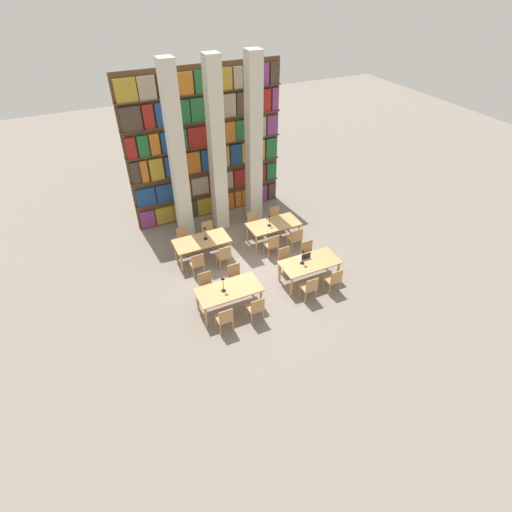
{
  "coord_description": "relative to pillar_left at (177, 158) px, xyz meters",
  "views": [
    {
      "loc": [
        -4.24,
        -9.19,
        8.34
      ],
      "look_at": [
        0.0,
        -0.12,
        0.68
      ],
      "focal_mm": 28.0,
      "sensor_mm": 36.0,
      "label": 1
    }
  ],
  "objects": [
    {
      "name": "chair_12",
      "position": [
        2.25,
        -2.52,
        -2.53
      ],
      "size": [
        0.42,
        0.4,
        0.87
      ],
      "color": "tan",
      "rests_on": "ground_plane"
    },
    {
      "name": "reading_table_3",
      "position": [
        2.68,
        -1.78,
        -2.33
      ],
      "size": [
        1.83,
        0.91,
        0.76
      ],
      "color": "tan",
      "rests_on": "ground_plane"
    },
    {
      "name": "chair_13",
      "position": [
        2.25,
        -1.04,
        -2.53
      ],
      "size": [
        0.42,
        0.4,
        0.87
      ],
      "rotation": [
        0.0,
        0.0,
        3.14
      ],
      "color": "tan",
      "rests_on": "ground_plane"
    },
    {
      "name": "chair_0",
      "position": [
        -0.45,
        -5.02,
        -2.53
      ],
      "size": [
        0.42,
        0.4,
        0.87
      ],
      "color": "tan",
      "rests_on": "ground_plane"
    },
    {
      "name": "laptop",
      "position": [
        2.67,
        -3.93,
        -2.2
      ],
      "size": [
        0.32,
        0.22,
        0.21
      ],
      "rotation": [
        0.0,
        0.0,
        3.14
      ],
      "color": "silver",
      "rests_on": "reading_table_1"
    },
    {
      "name": "chair_6",
      "position": [
        3.11,
        -4.92,
        -2.53
      ],
      "size": [
        0.42,
        0.4,
        0.87
      ],
      "color": "tan",
      "rests_on": "ground_plane"
    },
    {
      "name": "chair_7",
      "position": [
        3.11,
        -3.45,
        -2.53
      ],
      "size": [
        0.42,
        0.4,
        0.87
      ],
      "rotation": [
        0.0,
        0.0,
        3.14
      ],
      "color": "tan",
      "rests_on": "ground_plane"
    },
    {
      "name": "desk_lamp_1",
      "position": [
        2.45,
        -4.14,
        -1.9
      ],
      "size": [
        0.14,
        0.14,
        0.5
      ],
      "color": "black",
      "rests_on": "reading_table_1"
    },
    {
      "name": "chair_8",
      "position": [
        -0.36,
        -2.42,
        -2.53
      ],
      "size": [
        0.42,
        0.4,
        0.87
      ],
      "color": "tan",
      "rests_on": "ground_plane"
    },
    {
      "name": "chair_9",
      "position": [
        -0.36,
        -0.94,
        -2.53
      ],
      "size": [
        0.42,
        0.4,
        0.87
      ],
      "rotation": [
        0.0,
        0.0,
        3.14
      ],
      "color": "tan",
      "rests_on": "ground_plane"
    },
    {
      "name": "chair_5",
      "position": [
        2.27,
        -3.45,
        -2.53
      ],
      "size": [
        0.42,
        0.4,
        0.87
      ],
      "rotation": [
        0.0,
        0.0,
        3.14
      ],
      "color": "tan",
      "rests_on": "ground_plane"
    },
    {
      "name": "chair_4",
      "position": [
        2.27,
        -4.92,
        -2.53
      ],
      "size": [
        0.42,
        0.4,
        0.87
      ],
      "color": "tan",
      "rests_on": "ground_plane"
    },
    {
      "name": "chair_2",
      "position": [
        0.48,
        -5.02,
        -2.53
      ],
      "size": [
        0.42,
        0.4,
        0.87
      ],
      "color": "tan",
      "rests_on": "ground_plane"
    },
    {
      "name": "chair_10",
      "position": [
        0.55,
        -2.42,
        -2.53
      ],
      "size": [
        0.42,
        0.4,
        0.87
      ],
      "color": "tan",
      "rests_on": "ground_plane"
    },
    {
      "name": "reading_table_2",
      "position": [
        0.06,
        -1.68,
        -2.33
      ],
      "size": [
        1.83,
        0.91,
        0.76
      ],
      "color": "tan",
      "rests_on": "ground_plane"
    },
    {
      "name": "ground_plane",
      "position": [
        1.37,
        -3.0,
        -3.0
      ],
      "size": [
        40.0,
        40.0,
        0.0
      ],
      "primitive_type": "plane",
      "color": "gray"
    },
    {
      "name": "chair_11",
      "position": [
        0.55,
        -0.94,
        -2.53
      ],
      "size": [
        0.42,
        0.4,
        0.87
      ],
      "rotation": [
        0.0,
        0.0,
        3.14
      ],
      "color": "tan",
      "rests_on": "ground_plane"
    },
    {
      "name": "pillar_right",
      "position": [
        2.74,
        0.0,
        0.0
      ],
      "size": [
        0.48,
        0.48,
        6.0
      ],
      "color": "beige",
      "rests_on": "ground_plane"
    },
    {
      "name": "chair_3",
      "position": [
        0.48,
        -3.55,
        -2.53
      ],
      "size": [
        0.42,
        0.4,
        0.87
      ],
      "rotation": [
        0.0,
        0.0,
        3.14
      ],
      "color": "tan",
      "rests_on": "ground_plane"
    },
    {
      "name": "chair_14",
      "position": [
        3.16,
        -2.52,
        -2.53
      ],
      "size": [
        0.42,
        0.4,
        0.87
      ],
      "color": "tan",
      "rests_on": "ground_plane"
    },
    {
      "name": "chair_15",
      "position": [
        3.16,
        -1.04,
        -2.53
      ],
      "size": [
        0.42,
        0.4,
        0.87
      ],
      "rotation": [
        0.0,
        0.0,
        3.14
      ],
      "color": "tan",
      "rests_on": "ground_plane"
    },
    {
      "name": "bookshelf_bank",
      "position": [
        1.39,
        1.1,
        -0.29
      ],
      "size": [
        5.78,
        0.35,
        5.5
      ],
      "color": "brown",
      "rests_on": "ground_plane"
    },
    {
      "name": "pillar_center",
      "position": [
        1.37,
        0.0,
        0.0
      ],
      "size": [
        0.48,
        0.48,
        6.0
      ],
      "color": "beige",
      "rests_on": "ground_plane"
    },
    {
      "name": "reading_table_0",
      "position": [
        -0.02,
        -4.29,
        -2.33
      ],
      "size": [
        1.83,
        0.91,
        0.76
      ],
      "color": "tan",
      "rests_on": "ground_plane"
    },
    {
      "name": "chair_1",
      "position": [
        -0.45,
        -3.55,
        -2.53
      ],
      "size": [
        0.42,
        0.4,
        0.87
      ],
      "rotation": [
        0.0,
        0.0,
        3.14
      ],
      "color": "tan",
      "rests_on": "ground_plane"
    },
    {
      "name": "desk_lamp_2",
      "position": [
        0.22,
        -1.65,
        -1.92
      ],
      "size": [
        0.14,
        0.14,
        0.47
      ],
      "color": "black",
      "rests_on": "reading_table_2"
    },
    {
      "name": "desk_lamp_3",
      "position": [
        2.48,
        -1.83,
        -1.95
      ],
      "size": [
        0.14,
        0.14,
        0.44
      ],
      "color": "black",
      "rests_on": "reading_table_3"
    },
    {
      "name": "pillar_left",
      "position": [
        0.0,
        0.0,
        0.0
      ],
      "size": [
        0.48,
        0.48,
        6.0
      ],
      "color": "beige",
      "rests_on": "ground_plane"
    },
    {
      "name": "reading_table_1",
      "position": [
        2.7,
        -4.18,
        -2.33
      ],
      "size": [
        1.83,
        0.91,
        0.76
      ],
      "color": "tan",
      "rests_on": "ground_plane"
    },
    {
      "name": "desk_lamp_0",
      "position": [
        -0.18,
        -4.28,
        -1.9
      ],
      "size": [
        0.14,
        0.14,
        0.5
      ],
      "color": "black",
      "rests_on": "reading_table_0"
    }
  ]
}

